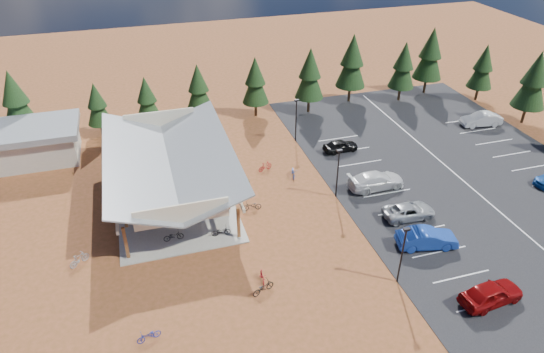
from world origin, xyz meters
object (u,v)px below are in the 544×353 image
at_px(lamp_post_0, 403,252).
at_px(lamp_post_1, 338,170).
at_px(bike_10, 149,336).
at_px(trash_bin_1, 247,184).
at_px(car_1, 427,238).
at_px(bike_3, 149,153).
at_px(lamp_post_2, 296,117).
at_px(bike_6, 205,172).
at_px(bike_pavilion, 169,159).
at_px(bike_4, 221,231).
at_px(bike_15, 265,166).
at_px(outbuilding, 27,143).
at_px(bike_14, 293,172).
at_px(bike_16, 252,206).
at_px(car_3, 376,180).
at_px(car_2, 409,211).
at_px(trash_bin_0, 227,194).
at_px(car_9, 481,119).
at_px(bike_12, 263,288).
at_px(bike_5, 197,195).
at_px(car_4, 340,146).
at_px(bike_11, 262,277).
at_px(bike_0, 174,236).
at_px(bike_1, 134,197).
at_px(bike_9, 79,259).
at_px(bike_7, 184,154).
at_px(bike_2, 163,186).

relative_size(lamp_post_0, lamp_post_1, 1.00).
bearing_deg(bike_10, trash_bin_1, 132.64).
bearing_deg(car_1, bike_3, 55.86).
distance_m(trash_bin_1, bike_3, 12.53).
distance_m(lamp_post_2, bike_6, 12.79).
distance_m(bike_pavilion, bike_4, 9.04).
xyz_separation_m(lamp_post_0, lamp_post_1, (0.00, 12.00, 0.00)).
bearing_deg(bike_10, lamp_post_2, 128.81).
distance_m(lamp_post_2, bike_10, 30.65).
xyz_separation_m(lamp_post_2, bike_6, (-11.53, -4.98, -2.38)).
bearing_deg(bike_15, outbuilding, 46.28).
height_order(bike_3, bike_14, bike_3).
relative_size(lamp_post_2, bike_6, 2.72).
bearing_deg(bike_16, bike_10, -36.26).
bearing_deg(car_3, car_2, -174.37).
height_order(trash_bin_0, car_3, car_3).
distance_m(car_1, car_9, 26.21).
distance_m(outbuilding, car_2, 39.95).
xyz_separation_m(bike_4, bike_12, (1.67, -7.39, -0.04)).
bearing_deg(bike_5, trash_bin_0, -91.67).
distance_m(trash_bin_0, bike_6, 4.54).
bearing_deg(car_4, bike_11, 138.41).
distance_m(trash_bin_0, bike_11, 11.74).
distance_m(bike_12, car_4, 23.12).
height_order(trash_bin_0, bike_14, bike_14).
bearing_deg(bike_12, bike_10, 81.38).
bearing_deg(bike_0, outbuilding, 34.16).
xyz_separation_m(bike_11, bike_15, (4.68, 15.61, 0.04)).
height_order(bike_1, bike_3, bike_1).
distance_m(lamp_post_1, trash_bin_0, 10.79).
bearing_deg(bike_9, bike_pavilion, -84.12).
distance_m(outbuilding, car_4, 33.92).
bearing_deg(bike_5, bike_0, 161.94).
bearing_deg(bike_11, trash_bin_0, 95.97).
bearing_deg(bike_0, car_9, -75.21).
bearing_deg(bike_pavilion, bike_15, 9.13).
height_order(bike_6, car_1, car_1).
bearing_deg(bike_16, outbuilding, -123.89).
distance_m(bike_6, bike_11, 16.14).
xyz_separation_m(bike_7, car_9, (36.17, -2.18, 0.20)).
relative_size(bike_2, bike_14, 0.93).
distance_m(bike_2, car_4, 20.02).
bearing_deg(outbuilding, car_9, -7.43).
distance_m(bike_1, bike_2, 3.05).
height_order(lamp_post_1, bike_6, lamp_post_1).
relative_size(trash_bin_0, bike_1, 0.54).
bearing_deg(bike_pavilion, bike_4, -67.82).
bearing_deg(bike_2, bike_pavilion, -136.26).
relative_size(bike_5, bike_14, 0.79).
bearing_deg(bike_5, car_3, -90.10).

